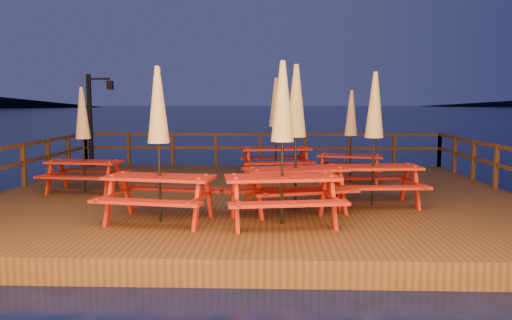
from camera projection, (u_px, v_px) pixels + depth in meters
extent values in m
plane|color=black|center=(255.00, 209.00, 11.75)|extent=(500.00, 500.00, 0.00)
cube|color=#452E16|center=(255.00, 201.00, 11.73)|extent=(12.00, 10.00, 0.40)
cylinder|color=#3E2713|center=(92.00, 187.00, 16.54)|extent=(0.24, 0.24, 1.40)
cylinder|color=#3E2713|center=(243.00, 298.00, 7.22)|extent=(0.24, 0.24, 1.40)
cylinder|color=#3E2713|center=(260.00, 188.00, 16.35)|extent=(0.24, 0.24, 1.40)
cylinder|color=#3E2713|center=(433.00, 189.00, 16.16)|extent=(0.24, 0.24, 1.40)
cube|color=#3E2713|center=(260.00, 134.00, 16.39)|extent=(11.70, 0.06, 0.09)
cube|color=#3E2713|center=(260.00, 148.00, 16.44)|extent=(11.70, 0.06, 0.09)
cube|color=#3E2713|center=(120.00, 149.00, 16.61)|extent=(0.10, 0.10, 1.10)
cube|color=#3E2713|center=(260.00, 149.00, 16.45)|extent=(0.10, 0.10, 1.10)
cube|color=#3E2713|center=(403.00, 150.00, 16.29)|extent=(0.10, 0.10, 1.10)
cube|color=#3E2713|center=(8.00, 147.00, 11.78)|extent=(0.06, 9.70, 0.09)
cube|color=#3E2713|center=(9.00, 166.00, 11.83)|extent=(0.06, 9.70, 0.09)
cube|color=#3E2713|center=(9.00, 168.00, 11.84)|extent=(0.10, 0.10, 1.10)
cube|color=#3E2713|center=(74.00, 152.00, 15.69)|extent=(0.10, 0.10, 1.10)
cube|color=#3E2713|center=(511.00, 149.00, 11.38)|extent=(0.06, 9.70, 0.09)
cube|color=#3E2713|center=(510.00, 168.00, 11.43)|extent=(0.06, 9.70, 0.09)
cube|color=#3E2713|center=(509.00, 171.00, 11.44)|extent=(0.10, 0.10, 1.10)
cube|color=#3E2713|center=(450.00, 153.00, 15.29)|extent=(0.10, 0.10, 1.10)
cube|color=black|center=(90.00, 121.00, 16.23)|extent=(0.12, 0.12, 3.00)
cube|color=black|center=(99.00, 79.00, 16.06)|extent=(0.70, 0.06, 0.06)
cube|color=black|center=(110.00, 85.00, 16.07)|extent=(0.18, 0.18, 0.28)
sphere|color=#FFB666|center=(110.00, 85.00, 16.07)|extent=(0.14, 0.14, 0.14)
cube|color=#9D190E|center=(350.00, 156.00, 13.13)|extent=(1.79, 1.02, 0.05)
cube|color=#9D190E|center=(352.00, 164.00, 13.70)|extent=(1.70, 0.64, 0.05)
cube|color=#9D190E|center=(348.00, 169.00, 12.62)|extent=(1.70, 0.64, 0.05)
cube|color=#9D190E|center=(325.00, 167.00, 13.65)|extent=(0.08, 0.10, 0.70)
cube|color=#9D190E|center=(322.00, 170.00, 13.06)|extent=(0.08, 0.10, 0.70)
cube|color=#9D190E|center=(378.00, 169.00, 13.28)|extent=(0.08, 0.10, 0.70)
cube|color=#9D190E|center=(377.00, 172.00, 12.69)|extent=(0.08, 0.10, 0.70)
cylinder|color=black|center=(351.00, 138.00, 13.07)|extent=(0.04, 0.04, 2.34)
cone|color=tan|center=(351.00, 113.00, 13.00)|extent=(0.34, 0.34, 1.17)
sphere|color=black|center=(352.00, 92.00, 12.93)|extent=(0.07, 0.07, 0.07)
cube|color=#9D190E|center=(160.00, 177.00, 8.81)|extent=(2.01, 1.05, 0.05)
cube|color=#9D190E|center=(173.00, 189.00, 9.47)|extent=(1.94, 0.61, 0.05)
cube|color=#9D190E|center=(145.00, 202.00, 8.23)|extent=(1.94, 0.61, 0.05)
cube|color=#9D190E|center=(127.00, 194.00, 9.36)|extent=(0.08, 0.12, 0.80)
cube|color=#9D190E|center=(109.00, 202.00, 8.68)|extent=(0.08, 0.12, 0.80)
cube|color=#9D190E|center=(209.00, 197.00, 9.04)|extent=(0.08, 0.12, 0.80)
cube|color=#9D190E|center=(197.00, 205.00, 8.36)|extent=(0.08, 0.12, 0.80)
cylinder|color=black|center=(159.00, 147.00, 8.75)|extent=(0.05, 0.05, 2.66)
cone|color=tan|center=(158.00, 105.00, 8.66)|extent=(0.38, 0.38, 1.33)
sphere|color=black|center=(157.00, 69.00, 8.59)|extent=(0.07, 0.07, 0.07)
cube|color=#9D190E|center=(295.00, 169.00, 9.65)|extent=(2.11, 1.29, 0.05)
cube|color=#9D190E|center=(285.00, 181.00, 10.32)|extent=(1.99, 0.85, 0.05)
cube|color=#9D190E|center=(307.00, 192.00, 9.05)|extent=(1.99, 0.85, 0.05)
cube|color=#9D190E|center=(250.00, 189.00, 9.84)|extent=(0.09, 0.12, 0.82)
cube|color=#9D190E|center=(259.00, 196.00, 9.15)|extent=(0.09, 0.12, 0.82)
cube|color=#9D190E|center=(328.00, 186.00, 10.25)|extent=(0.09, 0.12, 0.82)
cube|color=#9D190E|center=(342.00, 192.00, 9.55)|extent=(0.09, 0.12, 0.82)
cylinder|color=black|center=(296.00, 141.00, 9.58)|extent=(0.05, 0.05, 2.75)
cone|color=tan|center=(296.00, 101.00, 9.49)|extent=(0.40, 0.40, 1.37)
sphere|color=black|center=(296.00, 67.00, 9.42)|extent=(0.08, 0.08, 0.08)
cube|color=#9D190E|center=(276.00, 149.00, 13.99)|extent=(2.04, 1.07, 0.05)
cube|color=#9D190E|center=(272.00, 158.00, 14.67)|extent=(1.97, 0.63, 0.05)
cube|color=#9D190E|center=(280.00, 163.00, 13.39)|extent=(1.97, 0.63, 0.05)
cube|color=#9D190E|center=(246.00, 162.00, 14.28)|extent=(0.08, 0.12, 0.81)
cube|color=#9D190E|center=(249.00, 165.00, 13.58)|extent=(0.08, 0.12, 0.81)
cube|color=#9D190E|center=(301.00, 161.00, 14.50)|extent=(0.08, 0.12, 0.81)
cube|color=#9D190E|center=(307.00, 164.00, 13.80)|extent=(0.08, 0.12, 0.81)
cylinder|color=black|center=(276.00, 129.00, 13.93)|extent=(0.05, 0.05, 2.70)
cone|color=tan|center=(276.00, 102.00, 13.84)|extent=(0.39, 0.39, 1.35)
sphere|color=black|center=(276.00, 79.00, 13.76)|extent=(0.08, 0.08, 0.08)
cube|color=#9D190E|center=(282.00, 178.00, 8.64)|extent=(2.06, 1.06, 0.05)
cube|color=#9D190E|center=(276.00, 190.00, 9.32)|extent=(1.99, 0.60, 0.05)
cube|color=#9D190E|center=(289.00, 204.00, 8.03)|extent=(1.99, 0.60, 0.05)
cube|color=#9D190E|center=(234.00, 198.00, 8.94)|extent=(0.08, 0.12, 0.82)
cube|color=#9D190E|center=(237.00, 206.00, 8.23)|extent=(0.08, 0.12, 0.82)
cube|color=#9D190E|center=(323.00, 196.00, 9.14)|extent=(0.08, 0.12, 0.82)
cube|color=#9D190E|center=(333.00, 204.00, 8.42)|extent=(0.08, 0.12, 0.82)
cylinder|color=black|center=(282.00, 146.00, 8.57)|extent=(0.05, 0.05, 2.73)
cone|color=tan|center=(283.00, 101.00, 8.48)|extent=(0.39, 0.39, 1.37)
sphere|color=black|center=(283.00, 64.00, 8.41)|extent=(0.08, 0.08, 0.08)
cube|color=#9D190E|center=(84.00, 162.00, 11.72)|extent=(1.78, 0.85, 0.05)
cube|color=#9D190E|center=(96.00, 171.00, 12.32)|extent=(1.74, 0.45, 0.05)
cube|color=#9D190E|center=(72.00, 178.00, 11.19)|extent=(1.74, 0.45, 0.05)
cube|color=#9D190E|center=(63.00, 174.00, 12.18)|extent=(0.07, 0.10, 0.72)
cube|color=#9D190E|center=(49.00, 178.00, 11.56)|extent=(0.07, 0.10, 0.72)
cube|color=#9D190E|center=(119.00, 176.00, 11.97)|extent=(0.07, 0.10, 0.72)
cube|color=#9D190E|center=(108.00, 180.00, 11.35)|extent=(0.07, 0.10, 0.72)
cylinder|color=black|center=(83.00, 142.00, 11.67)|extent=(0.04, 0.04, 2.39)
cone|color=tan|center=(82.00, 113.00, 11.59)|extent=(0.34, 0.34, 1.19)
sphere|color=black|center=(81.00, 89.00, 11.52)|extent=(0.07, 0.07, 0.07)
cube|color=#9D190E|center=(373.00, 167.00, 10.21)|extent=(1.96, 0.89, 0.05)
cube|color=#9D190E|center=(365.00, 178.00, 10.88)|extent=(1.92, 0.44, 0.05)
cube|color=#9D190E|center=(382.00, 188.00, 9.62)|extent=(1.92, 0.44, 0.05)
cube|color=#9D190E|center=(331.00, 184.00, 10.57)|extent=(0.07, 0.11, 0.79)
cube|color=#9D190E|center=(338.00, 190.00, 9.87)|extent=(0.07, 0.11, 0.79)
cube|color=#9D190E|center=(405.00, 183.00, 10.64)|extent=(0.07, 0.11, 0.79)
cube|color=#9D190E|center=(417.00, 189.00, 9.94)|extent=(0.07, 0.11, 0.79)
cylinder|color=black|center=(374.00, 141.00, 10.15)|extent=(0.05, 0.05, 2.64)
cone|color=tan|center=(375.00, 105.00, 10.06)|extent=(0.38, 0.38, 1.32)
sphere|color=black|center=(376.00, 74.00, 9.99)|extent=(0.07, 0.07, 0.07)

